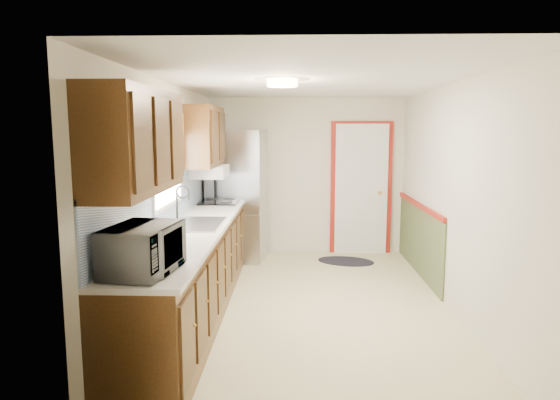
{
  "coord_description": "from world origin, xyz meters",
  "views": [
    {
      "loc": [
        -0.17,
        -5.21,
        1.91
      ],
      "look_at": [
        -0.33,
        0.16,
        1.15
      ],
      "focal_mm": 32.0,
      "sensor_mm": 36.0,
      "label": 1
    }
  ],
  "objects": [
    {
      "name": "kitchen_run",
      "position": [
        -1.24,
        -0.29,
        0.81
      ],
      "size": [
        0.63,
        4.0,
        2.2
      ],
      "color": "#39210D",
      "rests_on": "ground"
    },
    {
      "name": "cooktop",
      "position": [
        -1.19,
        1.4,
        0.95
      ],
      "size": [
        0.5,
        0.6,
        0.02
      ],
      "primitive_type": "cube",
      "color": "black",
      "rests_on": "kitchen_run"
    },
    {
      "name": "rug",
      "position": [
        0.58,
        1.9,
        0.01
      ],
      "size": [
        0.93,
        0.73,
        0.01
      ],
      "primitive_type": "ellipsoid",
      "rotation": [
        0.0,
        0.0,
        -0.28
      ],
      "color": "black",
      "rests_on": "ground"
    },
    {
      "name": "microwave",
      "position": [
        -1.2,
        -1.95,
        1.14
      ],
      "size": [
        0.4,
        0.63,
        0.4
      ],
      "primitive_type": "imported",
      "rotation": [
        0.0,
        0.0,
        1.44
      ],
      "color": "white",
      "rests_on": "kitchen_run"
    },
    {
      "name": "back_wall_trim",
      "position": [
        0.99,
        2.21,
        0.89
      ],
      "size": [
        1.12,
        2.3,
        2.08
      ],
      "color": "maroon",
      "rests_on": "ground"
    },
    {
      "name": "refrigerator",
      "position": [
        -1.02,
        2.05,
        0.95
      ],
      "size": [
        0.87,
        0.83,
        1.9
      ],
      "rotation": [
        0.0,
        0.0,
        -0.11
      ],
      "color": "#B7B7BC",
      "rests_on": "ground"
    },
    {
      "name": "ceiling_fixture",
      "position": [
        -0.3,
        -0.2,
        2.36
      ],
      "size": [
        0.3,
        0.3,
        0.06
      ],
      "primitive_type": "cylinder",
      "color": "#FFD88C",
      "rests_on": "room_shell"
    },
    {
      "name": "room_shell",
      "position": [
        0.0,
        0.0,
        1.2
      ],
      "size": [
        3.2,
        5.2,
        2.52
      ],
      "color": "beige",
      "rests_on": "ground"
    }
  ]
}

